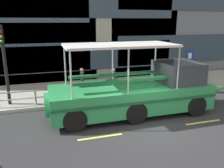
# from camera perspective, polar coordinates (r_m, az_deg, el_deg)

# --- Properties ---
(ground_plane) EXTENTS (120.00, 120.00, 0.00)m
(ground_plane) POSITION_cam_1_polar(r_m,az_deg,el_deg) (10.69, 9.02, -9.47)
(ground_plane) COLOR #2B2B2D
(sidewalk) EXTENTS (32.00, 4.80, 0.18)m
(sidewalk) POSITION_cam_1_polar(r_m,az_deg,el_deg) (15.56, 0.14, -0.95)
(sidewalk) COLOR #99968E
(sidewalk) RESTS_ON ground_plane
(curb_edge) EXTENTS (32.00, 0.18, 0.18)m
(curb_edge) POSITION_cam_1_polar(r_m,az_deg,el_deg) (13.31, 3.27, -3.82)
(curb_edge) COLOR #B2ADA3
(curb_edge) RESTS_ON ground_plane
(lane_centreline) EXTENTS (25.80, 0.12, 0.01)m
(lane_centreline) POSITION_cam_1_polar(r_m,az_deg,el_deg) (10.18, 10.57, -10.84)
(lane_centreline) COLOR #DBD64C
(lane_centreline) RESTS_ON ground_plane
(curb_guardrail) EXTENTS (12.54, 0.09, 0.81)m
(curb_guardrail) POSITION_cam_1_polar(r_m,az_deg,el_deg) (13.30, 1.14, -0.95)
(curb_guardrail) COLOR gray
(curb_guardrail) RESTS_ON sidewalk
(traffic_light_pole) EXTENTS (0.24, 0.46, 4.08)m
(traffic_light_pole) POSITION_cam_1_polar(r_m,az_deg,el_deg) (12.84, -24.98, 5.86)
(traffic_light_pole) COLOR black
(traffic_light_pole) RESTS_ON sidewalk
(parking_sign) EXTENTS (0.60, 0.12, 2.53)m
(parking_sign) POSITION_cam_1_polar(r_m,az_deg,el_deg) (15.44, 18.38, 5.04)
(parking_sign) COLOR #4C4F54
(parking_sign) RESTS_ON sidewalk
(duck_tour_boat) EXTENTS (9.66, 2.63, 3.43)m
(duck_tour_boat) POSITION_cam_1_polar(r_m,az_deg,el_deg) (11.49, 7.18, -1.85)
(duck_tour_boat) COLOR #2D9351
(duck_tour_boat) RESTS_ON ground_plane
(pedestrian_near_bow) EXTENTS (0.40, 0.31, 1.61)m
(pedestrian_near_bow) POSITION_cam_1_polar(r_m,az_deg,el_deg) (15.45, 15.13, 2.46)
(pedestrian_near_bow) COLOR #1E2338
(pedestrian_near_bow) RESTS_ON sidewalk
(pedestrian_mid_left) EXTENTS (0.42, 0.27, 1.56)m
(pedestrian_mid_left) POSITION_cam_1_polar(r_m,az_deg,el_deg) (13.79, 0.38, 1.35)
(pedestrian_mid_left) COLOR #47423D
(pedestrian_mid_left) RESTS_ON sidewalk
(pedestrian_mid_right) EXTENTS (0.26, 0.44, 1.60)m
(pedestrian_mid_right) POSITION_cam_1_polar(r_m,az_deg,el_deg) (13.78, -7.33, 1.32)
(pedestrian_mid_right) COLOR #47423D
(pedestrian_mid_right) RESTS_ON sidewalk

